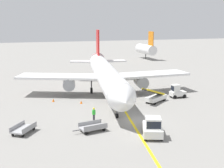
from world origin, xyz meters
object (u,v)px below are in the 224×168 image
at_px(baggage_tug_near_wing, 177,92).
at_px(safety_cone_nose_right, 53,100).
at_px(pushback_tug, 153,127).
at_px(baggage_cart_empty_trailing, 23,129).
at_px(safety_cone_nose_left, 81,102).
at_px(baggage_cart_loaded, 93,127).
at_px(safety_cone_wingtip_left, 175,91).
at_px(airliner, 106,74).
at_px(belt_loader_forward_hold, 155,97).
at_px(ground_crew_marshaller, 94,114).

xyz_separation_m(baggage_tug_near_wing, safety_cone_nose_right, (-18.67, 3.71, -0.71)).
bearing_deg(pushback_tug, baggage_cart_empty_trailing, 157.05).
xyz_separation_m(pushback_tug, safety_cone_nose_left, (-4.11, 14.94, -0.77)).
bearing_deg(pushback_tug, baggage_tug_near_wing, 51.35).
relative_size(baggage_cart_loaded, baggage_cart_empty_trailing, 1.09).
distance_m(baggage_cart_loaded, safety_cone_nose_right, 14.00).
height_order(baggage_cart_loaded, safety_cone_nose_right, baggage_cart_loaded).
distance_m(pushback_tug, safety_cone_wingtip_left, 20.83).
bearing_deg(safety_cone_wingtip_left, airliner, 169.21).
distance_m(baggage_cart_loaded, safety_cone_wingtip_left, 22.22).
bearing_deg(safety_cone_wingtip_left, baggage_cart_loaded, -143.57).
height_order(baggage_tug_near_wing, baggage_cart_loaded, baggage_tug_near_wing).
relative_size(airliner, safety_cone_wingtip_left, 79.94).
bearing_deg(baggage_tug_near_wing, belt_loader_forward_hold, -163.01).
bearing_deg(safety_cone_nose_right, airliner, 10.46).
distance_m(pushback_tug, safety_cone_nose_left, 15.51).
bearing_deg(safety_cone_wingtip_left, safety_cone_nose_left, -173.95).
relative_size(pushback_tug, safety_cone_nose_right, 9.19).
bearing_deg(ground_crew_marshaller, belt_loader_forward_hold, 27.20).
relative_size(airliner, safety_cone_nose_right, 79.94).
bearing_deg(ground_crew_marshaller, safety_cone_nose_right, 107.39).
distance_m(airliner, safety_cone_wingtip_left, 12.21).
xyz_separation_m(belt_loader_forward_hold, ground_crew_marshaller, (-10.94, -5.62, 0.13)).
relative_size(baggage_tug_near_wing, safety_cone_nose_right, 5.47).
height_order(baggage_cart_loaded, safety_cone_wingtip_left, baggage_cart_loaded).
distance_m(airliner, safety_cone_nose_right, 9.37).
bearing_deg(baggage_cart_empty_trailing, safety_cone_nose_right, 68.25).
bearing_deg(baggage_tug_near_wing, ground_crew_marshaller, -155.57).
xyz_separation_m(baggage_cart_loaded, safety_cone_nose_right, (-2.36, 13.80, -0.25)).
relative_size(baggage_tug_near_wing, safety_cone_nose_left, 5.47).
height_order(baggage_tug_near_wing, safety_cone_nose_left, baggage_tug_near_wing).
bearing_deg(pushback_tug, baggage_cart_loaded, 147.25).
relative_size(baggage_tug_near_wing, safety_cone_wingtip_left, 5.47).
distance_m(ground_crew_marshaller, safety_cone_nose_right, 11.20).
height_order(belt_loader_forward_hold, safety_cone_nose_left, belt_loader_forward_hold).
xyz_separation_m(baggage_cart_loaded, safety_cone_nose_left, (1.34, 11.44, -0.25)).
distance_m(baggage_tug_near_wing, baggage_cart_empty_trailing, 24.87).
bearing_deg(baggage_cart_empty_trailing, baggage_tug_near_wing, 19.41).
relative_size(belt_loader_forward_hold, ground_crew_marshaller, 2.89).
distance_m(pushback_tug, baggage_tug_near_wing, 17.40).
bearing_deg(safety_cone_wingtip_left, baggage_cart_empty_trailing, -155.56).
distance_m(airliner, belt_loader_forward_hold, 9.10).
bearing_deg(safety_cone_nose_right, baggage_tug_near_wing, -11.24).
bearing_deg(belt_loader_forward_hold, baggage_tug_near_wing, 16.99).
distance_m(baggage_cart_empty_trailing, safety_cone_wingtip_left, 27.48).
bearing_deg(safety_cone_wingtip_left, baggage_tug_near_wing, -116.78).
xyz_separation_m(ground_crew_marshaller, safety_cone_nose_left, (0.35, 8.31, -0.69)).
bearing_deg(baggage_cart_loaded, safety_cone_wingtip_left, 36.43).
bearing_deg(safety_cone_nose_left, baggage_cart_loaded, -96.66).
xyz_separation_m(pushback_tug, baggage_cart_loaded, (-5.44, 3.50, -0.53)).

